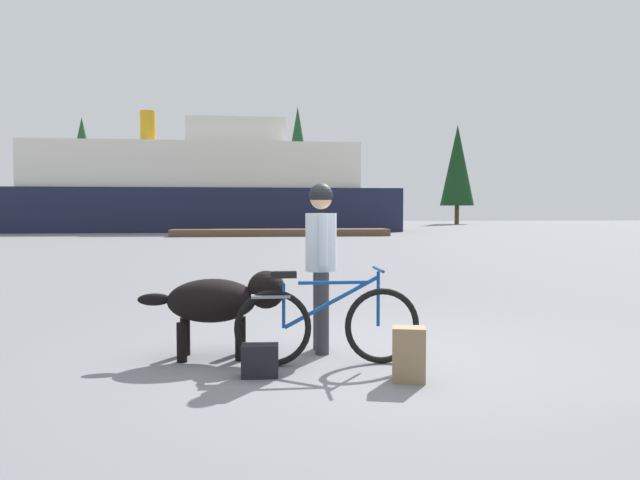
% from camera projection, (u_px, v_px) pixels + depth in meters
% --- Properties ---
extents(ground_plane, '(160.00, 160.00, 0.00)m').
position_uv_depth(ground_plane, '(359.00, 357.00, 5.87)').
color(ground_plane, slate).
extents(bicycle, '(1.76, 0.44, 0.91)m').
position_uv_depth(bicycle, '(327.00, 324.00, 5.55)').
color(bicycle, black).
rests_on(bicycle, ground_plane).
extents(person_cyclist, '(0.32, 0.53, 1.74)m').
position_uv_depth(person_cyclist, '(321.00, 250.00, 6.05)').
color(person_cyclist, '#333338').
rests_on(person_cyclist, ground_plane).
extents(dog, '(1.44, 0.51, 0.86)m').
position_uv_depth(dog, '(222.00, 300.00, 5.83)').
color(dog, black).
rests_on(dog, ground_plane).
extents(backpack, '(0.32, 0.26, 0.46)m').
position_uv_depth(backpack, '(409.00, 354.00, 5.03)').
color(backpack, '#8C7251').
rests_on(backpack, ground_plane).
extents(handbag_pannier, '(0.33, 0.20, 0.29)m').
position_uv_depth(handbag_pannier, '(260.00, 361.00, 5.16)').
color(handbag_pannier, black).
rests_on(handbag_pannier, ground_plane).
extents(dock_pier, '(12.61, 2.31, 0.40)m').
position_uv_depth(dock_pier, '(281.00, 232.00, 34.64)').
color(dock_pier, brown).
rests_on(dock_pier, ground_plane).
extents(ferry_boat, '(28.86, 7.60, 8.65)m').
position_uv_depth(ferry_boat, '(199.00, 189.00, 43.15)').
color(ferry_boat, '#191E38').
rests_on(ferry_boat, ground_plane).
extents(pine_tree_far_left, '(3.82, 3.82, 11.04)m').
position_uv_depth(pine_tree_far_left, '(82.00, 160.00, 60.45)').
color(pine_tree_far_left, '#4C331E').
rests_on(pine_tree_far_left, ground_plane).
extents(pine_tree_center, '(3.43, 3.43, 12.69)m').
position_uv_depth(pine_tree_center, '(298.00, 153.00, 63.50)').
color(pine_tree_center, '#4C331E').
rests_on(pine_tree_center, ground_plane).
extents(pine_tree_far_right, '(3.74, 3.74, 11.08)m').
position_uv_depth(pine_tree_far_right, '(457.00, 165.00, 65.86)').
color(pine_tree_far_right, '#4C331E').
rests_on(pine_tree_far_right, ground_plane).
extents(pine_tree_mid_back, '(3.04, 3.04, 12.25)m').
position_uv_depth(pine_tree_mid_back, '(266.00, 158.00, 67.13)').
color(pine_tree_mid_back, '#4C331E').
rests_on(pine_tree_mid_back, ground_plane).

